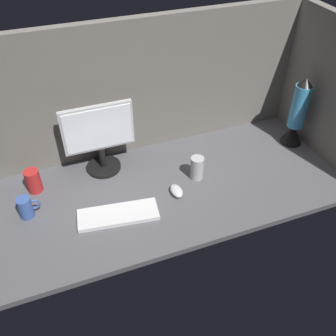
% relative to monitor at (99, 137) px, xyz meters
% --- Properties ---
extents(ground_plane, '(1.80, 0.80, 0.03)m').
position_rel_monitor_xyz_m(ground_plane, '(0.29, -0.25, -0.22)').
color(ground_plane, '#515156').
extents(cubicle_wall_back, '(1.80, 0.05, 0.72)m').
position_rel_monitor_xyz_m(cubicle_wall_back, '(0.29, 0.12, 0.16)').
color(cubicle_wall_back, slate).
rests_on(cubicle_wall_back, ground_plane).
extents(cubicle_wall_side, '(0.05, 0.80, 0.72)m').
position_rel_monitor_xyz_m(cubicle_wall_side, '(1.17, -0.25, 0.16)').
color(cubicle_wall_side, slate).
rests_on(cubicle_wall_side, ground_plane).
extents(monitor, '(0.36, 0.18, 0.37)m').
position_rel_monitor_xyz_m(monitor, '(0.00, 0.00, 0.00)').
color(monitor, black).
rests_on(monitor, ground_plane).
extents(keyboard, '(0.38, 0.18, 0.02)m').
position_rel_monitor_xyz_m(keyboard, '(-0.02, -0.37, -0.19)').
color(keyboard, silver).
rests_on(keyboard, ground_plane).
extents(mouse, '(0.06, 0.10, 0.03)m').
position_rel_monitor_xyz_m(mouse, '(0.29, -0.32, -0.18)').
color(mouse, silver).
rests_on(mouse, ground_plane).
extents(mug_ceramic_blue, '(0.10, 0.07, 0.11)m').
position_rel_monitor_xyz_m(mug_ceramic_blue, '(-0.41, -0.22, -0.15)').
color(mug_ceramic_blue, '#38569E').
rests_on(mug_ceramic_blue, ground_plane).
extents(mug_steel, '(0.07, 0.07, 0.13)m').
position_rel_monitor_xyz_m(mug_steel, '(0.43, -0.25, -0.14)').
color(mug_steel, '#B2B2B7').
rests_on(mug_steel, ground_plane).
extents(mug_red_plastic, '(0.07, 0.07, 0.12)m').
position_rel_monitor_xyz_m(mug_red_plastic, '(-0.36, -0.05, -0.14)').
color(mug_red_plastic, red).
rests_on(mug_red_plastic, ground_plane).
extents(lava_lamp, '(0.12, 0.12, 0.40)m').
position_rel_monitor_xyz_m(lava_lamp, '(1.07, -0.15, -0.03)').
color(lava_lamp, black).
rests_on(lava_lamp, ground_plane).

